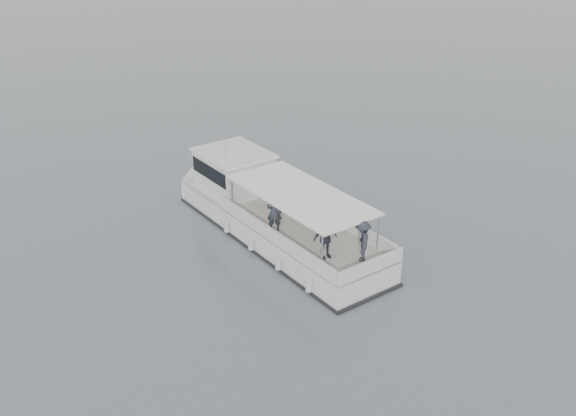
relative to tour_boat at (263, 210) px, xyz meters
The scene contains 2 objects.
ground 3.49m from the tour_boat, behind, with size 1400.00×1400.00×0.00m, color #50585E.
tour_boat is the anchor object (origin of this frame).
Camera 1 is at (17.40, -22.15, 13.46)m, focal length 40.00 mm.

